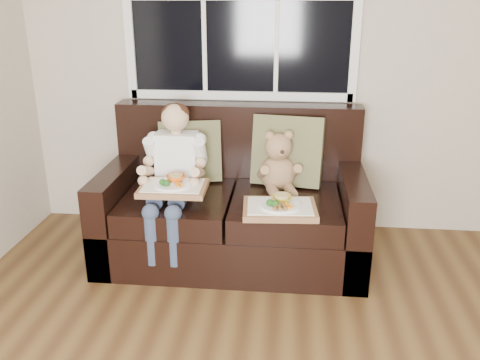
# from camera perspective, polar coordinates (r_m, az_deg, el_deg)

# --- Properties ---
(room_walls) EXTENTS (4.52, 5.02, 2.71)m
(room_walls) POSITION_cam_1_polar(r_m,az_deg,el_deg) (1.17, 23.52, 15.01)
(room_walls) COLOR beige
(room_walls) RESTS_ON ground
(loveseat) EXTENTS (1.70, 0.92, 0.96)m
(loveseat) POSITION_cam_1_polar(r_m,az_deg,el_deg) (3.43, -0.72, -3.26)
(loveseat) COLOR black
(loveseat) RESTS_ON ground
(pillow_left) EXTENTS (0.45, 0.28, 0.43)m
(pillow_left) POSITION_cam_1_polar(r_m,az_deg,el_deg) (3.50, -5.61, 3.21)
(pillow_left) COLOR brown
(pillow_left) RESTS_ON loveseat
(pillow_right) EXTENTS (0.49, 0.28, 0.48)m
(pillow_right) POSITION_cam_1_polar(r_m,az_deg,el_deg) (3.43, 5.35, 3.29)
(pillow_right) COLOR brown
(pillow_right) RESTS_ON loveseat
(child) EXTENTS (0.39, 0.60, 0.89)m
(child) POSITION_cam_1_polar(r_m,az_deg,el_deg) (3.26, -7.43, 1.68)
(child) COLOR white
(child) RESTS_ON loveseat
(teddy_bear) EXTENTS (0.28, 0.34, 0.42)m
(teddy_bear) POSITION_cam_1_polar(r_m,az_deg,el_deg) (3.33, 4.27, 1.60)
(teddy_bear) COLOR tan
(teddy_bear) RESTS_ON loveseat
(tray_left) EXTENTS (0.41, 0.32, 0.09)m
(tray_left) POSITION_cam_1_polar(r_m,az_deg,el_deg) (3.11, -7.49, -0.71)
(tray_left) COLOR #976944
(tray_left) RESTS_ON child
(tray_right) EXTENTS (0.46, 0.36, 0.10)m
(tray_right) POSITION_cam_1_polar(r_m,az_deg,el_deg) (3.03, 4.48, -3.07)
(tray_right) COLOR #976944
(tray_right) RESTS_ON loveseat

